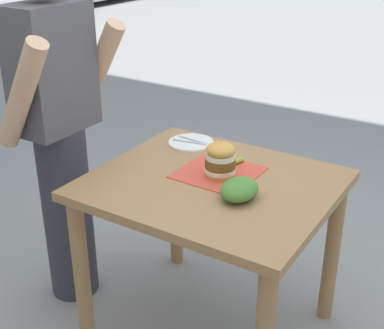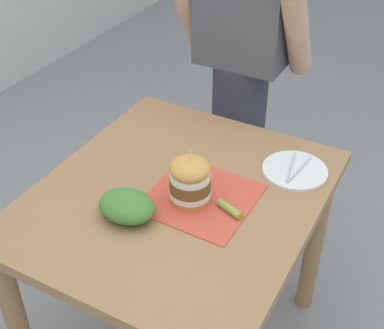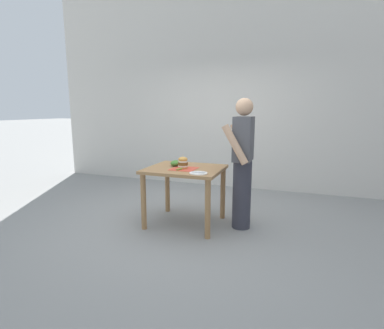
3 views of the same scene
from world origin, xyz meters
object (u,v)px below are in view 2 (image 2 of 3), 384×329
pickle_spear (229,209)px  side_plate_with_forks (295,170)px  sandwich (190,180)px  diner_across_table (241,66)px  patio_table (178,225)px  side_salad (127,206)px

pickle_spear → side_plate_with_forks: (0.11, 0.29, -0.01)m
sandwich → side_plate_with_forks: (0.24, 0.30, -0.07)m
sandwich → diner_across_table: (-0.17, 0.75, 0.03)m
patio_table → side_salad: bearing=-115.2°
pickle_spear → diner_across_table: size_ratio=0.05×
pickle_spear → side_salad: 0.31m
patio_table → side_salad: size_ratio=5.49×
patio_table → diner_across_table: size_ratio=0.59×
patio_table → side_plate_with_forks: size_ratio=4.49×
sandwich → side_plate_with_forks: size_ratio=0.85×
patio_table → pickle_spear: pickle_spear is taller
side_salad → side_plate_with_forks: bearing=50.8°
side_plate_with_forks → side_salad: 0.59m
patio_table → side_plate_with_forks: (0.29, 0.29, 0.14)m
side_plate_with_forks → side_salad: size_ratio=1.22×
sandwich → pickle_spear: 0.15m
patio_table → pickle_spear: 0.24m
sandwich → side_salad: sandwich is taller
side_plate_with_forks → diner_across_table: diner_across_table is taller
pickle_spear → side_plate_with_forks: pickle_spear is taller
sandwich → pickle_spear: (0.14, 0.00, -0.06)m
patio_table → pickle_spear: size_ratio=10.88×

